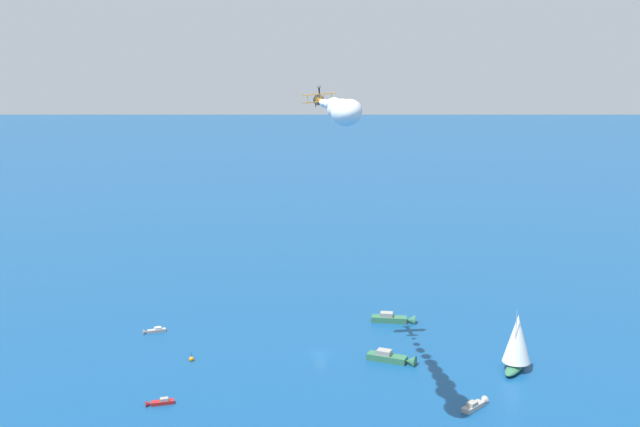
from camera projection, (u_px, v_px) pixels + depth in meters
name	position (u px, v px, depth m)	size (l,w,h in m)	color
ground_plane	(320.00, 354.00, 164.68)	(2000.00, 2000.00, 0.00)	navy
motorboat_near_centre	(394.00, 358.00, 160.07)	(10.99, 4.29, 3.11)	#33704C
motorboat_far_port	(476.00, 405.00, 138.68)	(3.27, 7.02, 1.97)	#9E9993
motorboat_far_stbd	(153.00, 331.00, 177.93)	(4.42, 5.18, 1.58)	#9E9993
motorboat_inshore	(395.00, 319.00, 185.07)	(11.14, 6.81, 3.16)	#33704C
sailboat_offshore	(517.00, 342.00, 154.89)	(5.91, 10.66, 13.71)	#33704C
motorboat_trailing	(159.00, 402.00, 139.87)	(4.67, 4.85, 1.55)	#B21E1E
marker_buoy	(192.00, 359.00, 160.80)	(1.10, 1.10, 2.10)	orange
biplane_lead	(320.00, 100.00, 154.01)	(6.60, 6.79, 3.61)	orange
wingwalker_lead	(319.00, 89.00, 153.58)	(0.79, 0.63, 1.77)	black
smoke_trail_lead	(342.00, 109.00, 120.86)	(27.10, 34.64, 4.34)	silver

